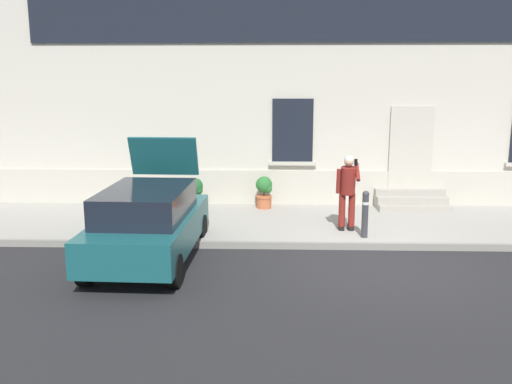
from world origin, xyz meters
name	(u,v)px	position (x,y,z in m)	size (l,w,h in m)	color
ground_plane	(371,264)	(0.00, 0.00, 0.00)	(80.00, 80.00, 0.00)	#232326
sidewalk	(351,224)	(0.00, 2.80, 0.07)	(24.00, 3.60, 0.15)	#99968E
curb_edge	(363,246)	(0.00, 0.94, 0.07)	(24.00, 0.12, 0.15)	gray
building_facade	(344,73)	(0.00, 5.29, 3.73)	(24.00, 1.52, 7.50)	beige
entrance_stoop	(411,201)	(1.79, 4.23, 0.34)	(1.88, 0.96, 0.48)	#9E998E
hatchback_car_teal	(149,222)	(-4.38, 0.07, 0.80)	(1.91, 4.12, 2.34)	#165156
bollard_near_person	(365,212)	(0.08, 1.35, 0.71)	(0.15, 0.15, 1.04)	#333338
person_on_phone	(348,188)	(-0.24, 1.89, 1.15)	(0.51, 0.48, 1.75)	maroon
planter_charcoal	(195,193)	(-3.99, 3.81, 0.61)	(0.44, 0.44, 0.86)	#2D2D30
planter_terracotta	(264,191)	(-2.17, 4.09, 0.61)	(0.44, 0.44, 0.86)	#B25B38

